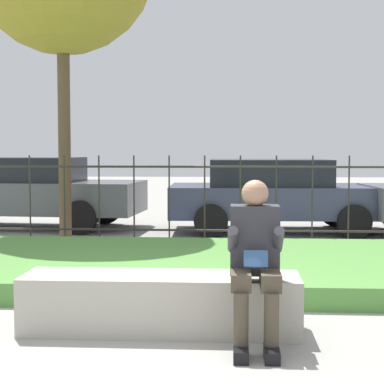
% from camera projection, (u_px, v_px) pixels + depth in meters
% --- Properties ---
extents(ground_plane, '(60.00, 60.00, 0.00)m').
position_uv_depth(ground_plane, '(149.00, 331.00, 5.34)').
color(ground_plane, '#9E9B93').
extents(stone_bench, '(2.29, 0.58, 0.47)m').
position_uv_depth(stone_bench, '(161.00, 306.00, 5.31)').
color(stone_bench, '#B7B2A3').
rests_on(stone_bench, ground_plane).
extents(person_seated_reader, '(0.42, 0.73, 1.27)m').
position_uv_depth(person_seated_reader, '(255.00, 255.00, 4.91)').
color(person_seated_reader, black).
rests_on(person_seated_reader, ground_plane).
extents(grass_berm, '(10.61, 3.32, 0.23)m').
position_uv_depth(grass_berm, '(175.00, 266.00, 7.68)').
color(grass_berm, '#569342').
rests_on(grass_berm, ground_plane).
extents(iron_fence, '(8.61, 0.03, 1.42)m').
position_uv_depth(iron_fence, '(187.00, 200.00, 9.71)').
color(iron_fence, '#332D28').
rests_on(iron_fence, ground_plane).
extents(car_parked_left, '(4.70, 2.12, 1.36)m').
position_uv_depth(car_parked_left, '(20.00, 190.00, 12.34)').
color(car_parked_left, '#4C5156').
rests_on(car_parked_left, ground_plane).
extents(car_parked_center, '(3.95, 2.05, 1.33)m').
position_uv_depth(car_parked_center, '(275.00, 194.00, 11.73)').
color(car_parked_center, '#383D56').
rests_on(car_parked_center, ground_plane).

